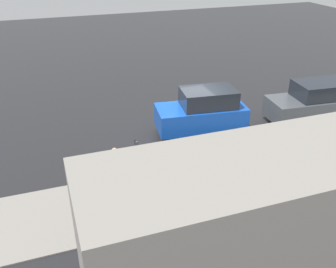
# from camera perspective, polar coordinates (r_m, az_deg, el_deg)

# --- Properties ---
(ground_plane) EXTENTS (60.00, 60.00, 0.00)m
(ground_plane) POSITION_cam_1_polar(r_m,az_deg,el_deg) (17.14, 2.90, 0.53)
(ground_plane) COLOR black
(kerb_strip) EXTENTS (24.00, 3.20, 0.04)m
(kerb_strip) POSITION_cam_1_polar(r_m,az_deg,el_deg) (13.89, 9.43, -6.92)
(kerb_strip) COLOR gray
(kerb_strip) RESTS_ON ground
(moving_hatchback) EXTENTS (4.08, 2.16, 2.06)m
(moving_hatchback) POSITION_cam_1_polar(r_m,az_deg,el_deg) (16.58, 5.32, 3.39)
(moving_hatchback) COLOR blue
(moving_hatchback) RESTS_ON ground
(parked_sedan) EXTENTS (4.44, 2.14, 1.98)m
(parked_sedan) POSITION_cam_1_polar(r_m,az_deg,el_deg) (18.88, 21.56, 4.52)
(parked_sedan) COLOR #474C51
(parked_sedan) RESTS_ON ground
(fire_hydrant) EXTENTS (0.42, 0.31, 0.80)m
(fire_hydrant) POSITION_cam_1_polar(r_m,az_deg,el_deg) (13.86, -3.93, -4.78)
(fire_hydrant) COLOR #197A2D
(fire_hydrant) RESTS_ON ground
(pedestrian) EXTENTS (0.30, 0.56, 1.22)m
(pedestrian) POSITION_cam_1_polar(r_m,az_deg,el_deg) (13.68, -8.04, -4.10)
(pedestrian) COLOR #B2262D
(pedestrian) RESTS_ON ground
(metal_railing) EXTENTS (8.11, 0.04, 1.05)m
(metal_railing) POSITION_cam_1_polar(r_m,az_deg,el_deg) (13.23, 17.52, -6.25)
(metal_railing) COLOR #B7BABF
(metal_railing) RESTS_ON ground
(sign_post) EXTENTS (0.07, 0.44, 2.40)m
(sign_post) POSITION_cam_1_polar(r_m,az_deg,el_deg) (11.70, -4.63, -4.71)
(sign_post) COLOR #4C4C51
(sign_post) RESTS_ON ground
(puddle_patch) EXTENTS (3.56, 3.56, 0.01)m
(puddle_patch) POSITION_cam_1_polar(r_m,az_deg,el_deg) (17.29, 5.55, 0.70)
(puddle_patch) COLOR black
(puddle_patch) RESTS_ON ground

